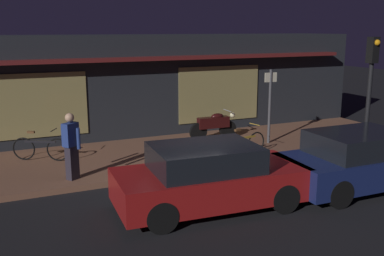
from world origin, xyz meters
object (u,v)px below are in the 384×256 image
Objects in this scene: bicycle_extra at (244,144)px; sign_post at (270,102)px; traffic_light_pole at (370,79)px; parked_car_near at (209,177)px; parked_car_far at (360,160)px; person_photographer at (71,145)px; motorcycle at (214,125)px; bicycle_parked at (41,148)px.

sign_post is (1.56, 1.03, 1.00)m from bicycle_extra.
traffic_light_pole is 0.86× the size of parked_car_near.
traffic_light_pole is 2.68m from parked_car_far.
traffic_light_pole is 0.87× the size of parked_car_far.
person_photographer is 0.46× the size of traffic_light_pole.
sign_post is at bearing 43.12° from parked_car_near.
motorcycle is 1.02× the size of person_photographer.
sign_post reaches higher than person_photographer.
parked_car_far reaches higher than bicycle_extra.
person_photographer is 0.70× the size of sign_post.
parked_car_far is (-0.16, -4.17, -0.81)m from sign_post.
person_photographer is 0.41× the size of parked_car_far.
bicycle_extra is 0.68× the size of sign_post.
traffic_light_pole is at bearing -31.81° from bicycle_extra.
bicycle_extra is 0.98× the size of person_photographer.
person_photographer is at bearing -179.62° from bicycle_extra.
parked_car_far is (1.24, -5.35, 0.06)m from motorcycle.
person_photographer is (-5.08, -2.25, 0.38)m from motorcycle.
sign_post reaches higher than parked_car_far.
parked_car_near reaches higher than bicycle_parked.
traffic_light_pole is at bearing 10.31° from parked_car_near.
motorcycle is 5.18m from traffic_light_pole.
sign_post is (1.40, -1.18, 0.86)m from motorcycle.
motorcycle is 0.41× the size of parked_car_near.
person_photographer is at bearing 153.83° from parked_car_far.
parked_car_near and parked_car_far have the same top height.
bicycle_extra is 3.92m from traffic_light_pole.
bicycle_extra is at bearing 47.88° from parked_car_near.
sign_post is at bearing 115.18° from traffic_light_pole.
bicycle_extra is at bearing -146.43° from sign_post.
parked_car_far is (6.32, -3.11, -0.32)m from person_photographer.
bicycle_extra is 4.95m from person_photographer.
bicycle_extra is at bearing -94.09° from motorcycle.
bicycle_parked is 5.82m from bicycle_extra.
bicycle_parked is 2.15m from person_photographer.
parked_car_far is at bearing -66.04° from bicycle_extra.
parked_car_far is (1.39, -3.14, 0.20)m from bicycle_extra.
motorcycle is 0.41× the size of parked_car_far.
person_photographer is at bearing -156.16° from motorcycle.
person_photographer is 0.40× the size of parked_car_near.
bicycle_parked is at bearing 143.31° from parked_car_far.
person_photographer is 8.14m from traffic_light_pole.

